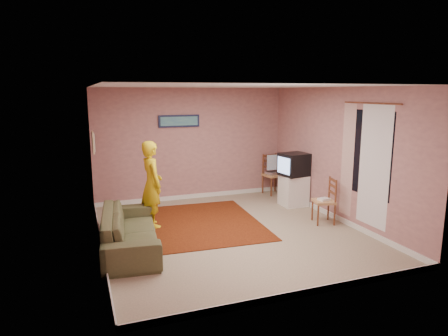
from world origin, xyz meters
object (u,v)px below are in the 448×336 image
object	(u,v)px
person	(152,184)
tv_cabinet	(293,190)
chair_b	(324,196)
chair_a	(274,170)
sofa	(130,230)
crt_tv	(294,164)

from	to	relation	value
person	tv_cabinet	bearing A→B (deg)	-93.32
chair_b	person	world-z (taller)	person
chair_a	person	distance (m)	3.54
chair_a	sofa	world-z (taller)	chair_a
tv_cabinet	person	bearing A→B (deg)	-174.50
chair_b	tv_cabinet	bearing A→B (deg)	-168.59
chair_a	person	world-z (taller)	person
crt_tv	chair_b	xyz separation A→B (m)	(-0.06, -1.27, -0.39)
chair_a	chair_b	world-z (taller)	chair_a
sofa	person	bearing A→B (deg)	-23.50
tv_cabinet	crt_tv	bearing A→B (deg)	-171.50
chair_b	sofa	size ratio (longest dim) A/B	0.22
tv_cabinet	crt_tv	xyz separation A→B (m)	(-0.01, -0.00, 0.59)
tv_cabinet	person	size ratio (longest dim) A/B	0.42
chair_a	sofa	bearing A→B (deg)	-157.33
chair_a	chair_b	distance (m)	2.35
crt_tv	chair_b	size ratio (longest dim) A/B	1.34
tv_cabinet	sofa	size ratio (longest dim) A/B	0.32
crt_tv	person	distance (m)	3.21
chair_a	chair_b	size ratio (longest dim) A/B	1.11
crt_tv	chair_a	size ratio (longest dim) A/B	1.21
crt_tv	sofa	xyz separation A→B (m)	(-3.74, -1.28, -0.62)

